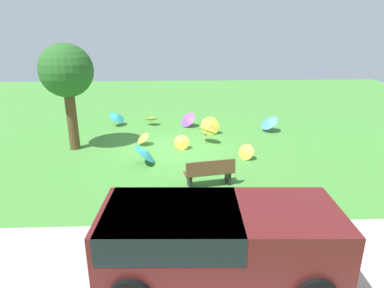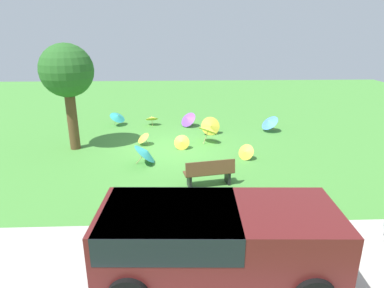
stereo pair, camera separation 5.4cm
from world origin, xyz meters
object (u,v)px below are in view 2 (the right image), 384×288
Objects in this scene: parasol_teal_2 at (146,152)px; van_dark at (210,238)px; parasol_teal_0 at (118,116)px; parasol_yellow_0 at (246,152)px; shade_tree at (67,73)px; parasol_yellow_5 at (182,142)px; parasol_yellow_1 at (152,118)px; park_bench at (209,173)px; parasol_purple_0 at (187,119)px; parasol_blue_0 at (269,122)px; parasol_yellow_4 at (211,126)px; parasol_yellow_2 at (143,138)px; parasol_yellow_3 at (209,129)px.

van_dark is at bearing 106.33° from parasol_teal_2.
parasol_teal_0 is 1.47× the size of parasol_yellow_0.
parasol_yellow_5 is (-4.48, 0.30, -2.85)m from shade_tree.
parasol_yellow_1 is at bearing -88.09° from parasol_teal_2.
park_bench is 2.37× the size of parasol_yellow_5.
parasol_purple_0 is at bearing -108.57° from parasol_teal_2.
parasol_teal_0 is at bearing -71.98° from van_dark.
parasol_teal_2 is at bearing 91.91° from parasol_yellow_1.
parasol_blue_0 is 1.57× the size of parasol_yellow_5.
park_bench is 1.63× the size of parasol_teal_2.
parasol_purple_0 reaches higher than parasol_yellow_5.
parasol_teal_0 is at bearing 1.66° from parasol_yellow_1.
van_dark is 9.73m from parasol_yellow_4.
park_bench is 1.52× the size of parasol_teal_0.
parasol_yellow_0 is 1.01× the size of parasol_yellow_2.
parasol_yellow_5 is at bearing 84.41° from parasol_purple_0.
parasol_purple_0 reaches higher than parasol_yellow_1.
parasol_purple_0 is at bearing -89.34° from van_dark.
parasol_teal_2 is (-3.15, 1.82, -2.71)m from shade_tree.
parasol_purple_0 is at bearing 174.40° from parasol_teal_0.
shade_tree reaches higher than parasol_blue_0.
parasol_yellow_2 is at bearing -58.59° from park_bench.
parasol_teal_2 is at bearing -42.52° from park_bench.
parasol_yellow_3 is at bearing -94.75° from park_bench.
parasol_purple_0 is (-1.85, 0.40, 0.04)m from parasol_yellow_1.
parasol_yellow_1 is 3.26m from parasol_yellow_2.
parasol_yellow_3 reaches higher than parasol_yellow_1.
parasol_yellow_2 is (-2.81, -0.31, -2.81)m from shade_tree.
parasol_yellow_2 is at bearing -19.88° from parasol_yellow_5.
parasol_yellow_1 is at bearing -12.30° from parasol_purple_0.
parasol_yellow_4 is at bearing 147.54° from parasol_yellow_1.
parasol_yellow_0 is at bearing 120.48° from parasol_yellow_3.
van_dark reaches higher than parasol_purple_0.
parasol_teal_2 is at bearing 34.86° from parasol_blue_0.
van_dark is at bearing 90.66° from parasol_purple_0.
shade_tree is 4.21× the size of parasol_teal_2.
shade_tree is 5.32m from parasol_yellow_5.
park_bench is 7.00m from parasol_purple_0.
parasol_yellow_1 is at bearing -129.77° from shade_tree.
parasol_purple_0 is 3.48m from parasol_yellow_5.
parasol_yellow_1 is (1.98, -11.54, -0.53)m from van_dark.
shade_tree is at bearing -12.58° from parasol_yellow_0.
parasol_teal_0 is (-1.21, -3.51, -2.67)m from shade_tree.
van_dark is 6.67× the size of parasol_yellow_5.
parasol_blue_0 is at bearing -163.24° from parasol_yellow_2.
parasol_purple_0 is at bearing -14.85° from parasol_blue_0.
parasol_blue_0 is at bearing 169.49° from parasol_teal_0.
parasol_purple_0 is at bearing -95.59° from parasol_yellow_5.
parasol_yellow_2 is 0.67× the size of parasol_blue_0.
parasol_yellow_0 is at bearing -175.87° from parasol_teal_2.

